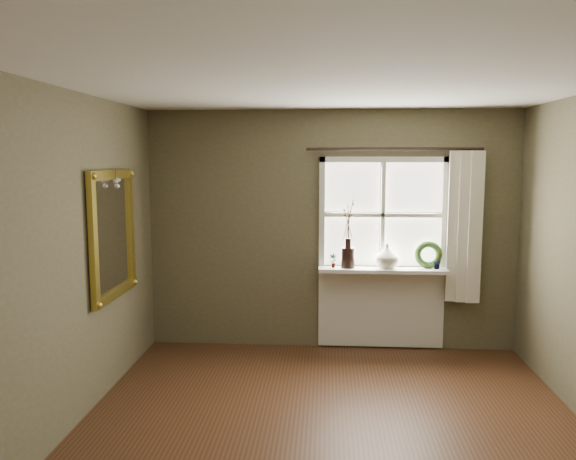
% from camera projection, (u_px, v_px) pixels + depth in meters
% --- Properties ---
extents(floor, '(4.50, 4.50, 0.00)m').
position_uv_depth(floor, '(332.00, 449.00, 4.04)').
color(floor, '#402414').
rests_on(floor, ground).
extents(ceiling, '(4.50, 4.50, 0.00)m').
position_uv_depth(ceiling, '(336.00, 79.00, 3.71)').
color(ceiling, silver).
rests_on(ceiling, ground).
extents(wall_back, '(4.00, 0.10, 2.60)m').
position_uv_depth(wall_back, '(331.00, 230.00, 6.15)').
color(wall_back, brown).
rests_on(wall_back, ground).
extents(wall_left, '(0.10, 4.50, 2.60)m').
position_uv_depth(wall_left, '(46.00, 268.00, 4.01)').
color(wall_left, brown).
rests_on(wall_left, ground).
extents(wall_front, '(4.00, 0.10, 2.60)m').
position_uv_depth(wall_front, '(344.00, 435.00, 1.60)').
color(wall_front, brown).
rests_on(wall_front, ground).
extents(window_frame, '(1.36, 0.06, 1.24)m').
position_uv_depth(window_frame, '(383.00, 215.00, 6.02)').
color(window_frame, silver).
rests_on(window_frame, wall_back).
extents(window_sill, '(1.36, 0.26, 0.04)m').
position_uv_depth(window_sill, '(382.00, 270.00, 5.98)').
color(window_sill, silver).
rests_on(window_sill, wall_back).
extents(window_apron, '(1.36, 0.04, 0.88)m').
position_uv_depth(window_apron, '(381.00, 307.00, 6.15)').
color(window_apron, silver).
rests_on(window_apron, ground).
extents(dark_jug, '(0.19, 0.19, 0.22)m').
position_uv_depth(dark_jug, '(348.00, 258.00, 5.99)').
color(dark_jug, black).
rests_on(dark_jug, window_sill).
extents(cream_vase, '(0.33, 0.33, 0.26)m').
position_uv_depth(cream_vase, '(387.00, 256.00, 5.96)').
color(cream_vase, beige).
rests_on(cream_vase, window_sill).
extents(wreath, '(0.31, 0.17, 0.30)m').
position_uv_depth(wreath, '(428.00, 258.00, 5.97)').
color(wreath, '#2D4C22').
rests_on(wreath, window_sill).
extents(potted_plant_left, '(0.08, 0.06, 0.15)m').
position_uv_depth(potted_plant_left, '(333.00, 260.00, 6.01)').
color(potted_plant_left, '#2D4C22').
rests_on(potted_plant_left, window_sill).
extents(potted_plant_right, '(0.12, 0.11, 0.18)m').
position_uv_depth(potted_plant_right, '(438.00, 260.00, 5.93)').
color(potted_plant_right, '#2D4C22').
rests_on(potted_plant_right, window_sill).
extents(curtain, '(0.36, 0.12, 1.59)m').
position_uv_depth(curtain, '(464.00, 227.00, 5.88)').
color(curtain, beige).
rests_on(curtain, wall_back).
extents(curtain_rod, '(1.84, 0.03, 0.03)m').
position_uv_depth(curtain_rod, '(394.00, 149.00, 5.86)').
color(curtain_rod, black).
rests_on(curtain_rod, wall_back).
extents(gilt_mirror, '(0.10, 0.97, 1.15)m').
position_uv_depth(gilt_mirror, '(113.00, 234.00, 5.03)').
color(gilt_mirror, white).
rests_on(gilt_mirror, wall_left).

